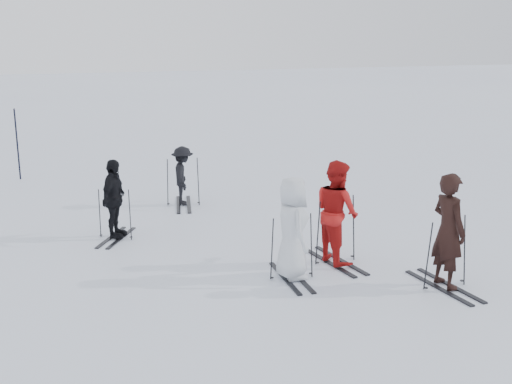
# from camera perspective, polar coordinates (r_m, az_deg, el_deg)

# --- Properties ---
(ground) EXTENTS (120.00, 120.00, 0.00)m
(ground) POSITION_cam_1_polar(r_m,az_deg,el_deg) (13.13, 1.39, -5.25)
(ground) COLOR silver
(ground) RESTS_ON ground
(skier_near_dark) EXTENTS (0.55, 0.78, 2.02)m
(skier_near_dark) POSITION_cam_1_polar(r_m,az_deg,el_deg) (11.49, 16.72, -3.44)
(skier_near_dark) COLOR black
(skier_near_dark) RESTS_ON ground
(skier_red) EXTENTS (0.88, 1.06, 1.98)m
(skier_red) POSITION_cam_1_polar(r_m,az_deg,el_deg) (12.30, 7.17, -1.86)
(skier_red) COLOR #B11514
(skier_red) RESTS_ON ground
(skier_grey) EXTENTS (0.62, 0.93, 1.85)m
(skier_grey) POSITION_cam_1_polar(r_m,az_deg,el_deg) (11.45, 3.23, -3.34)
(skier_grey) COLOR silver
(skier_grey) RESTS_ON ground
(skier_uphill_left) EXTENTS (0.85, 1.07, 1.70)m
(skier_uphill_left) POSITION_cam_1_polar(r_m,az_deg,el_deg) (14.00, -12.51, -0.71)
(skier_uphill_left) COLOR black
(skier_uphill_left) RESTS_ON ground
(skier_uphill_far) EXTENTS (0.74, 1.06, 1.50)m
(skier_uphill_far) POSITION_cam_1_polar(r_m,az_deg,el_deg) (16.44, -6.52, 1.36)
(skier_uphill_far) COLOR black
(skier_uphill_far) RESTS_ON ground
(skis_near_dark) EXTENTS (1.86, 1.12, 1.30)m
(skis_near_dark) POSITION_cam_1_polar(r_m,az_deg,el_deg) (11.60, 16.59, -5.14)
(skis_near_dark) COLOR black
(skis_near_dark) RESTS_ON ground
(skis_red) EXTENTS (1.94, 1.21, 1.33)m
(skis_red) POSITION_cam_1_polar(r_m,az_deg,el_deg) (12.40, 7.13, -3.31)
(skis_red) COLOR black
(skis_red) RESTS_ON ground
(skis_grey) EXTENTS (1.70, 0.95, 1.22)m
(skis_grey) POSITION_cam_1_polar(r_m,az_deg,el_deg) (11.55, 3.21, -4.83)
(skis_grey) COLOR black
(skis_grey) RESTS_ON ground
(skis_uphill_left) EXTENTS (1.75, 1.47, 1.13)m
(skis_uphill_left) POSITION_cam_1_polar(r_m,az_deg,el_deg) (14.08, -12.45, -1.84)
(skis_uphill_left) COLOR black
(skis_uphill_left) RESTS_ON ground
(skis_uphill_far) EXTENTS (1.88, 1.24, 1.27)m
(skis_uphill_far) POSITION_cam_1_polar(r_m,az_deg,el_deg) (16.47, -6.51, 0.97)
(skis_uphill_far) COLOR black
(skis_uphill_far) RESTS_ON ground
(piste_marker) EXTENTS (0.05, 0.05, 2.13)m
(piste_marker) POSITION_cam_1_polar(r_m,az_deg,el_deg) (20.48, -20.45, 4.00)
(piste_marker) COLOR black
(piste_marker) RESTS_ON ground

